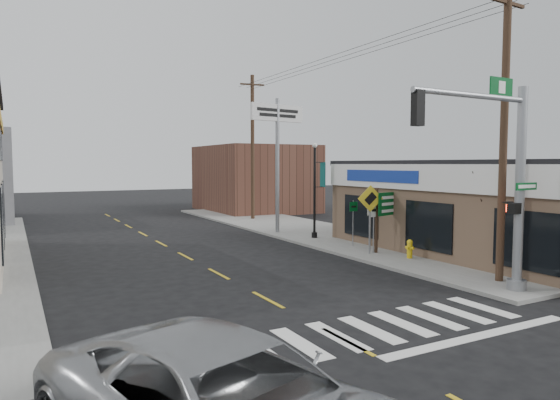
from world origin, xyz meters
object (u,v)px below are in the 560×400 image
fire_hydrant (410,248)px  bare_tree (487,180)px  lamp_post (316,183)px  utility_pole_near (504,131)px  utility_pole_far (253,146)px  traffic_signal_pole (504,167)px  guide_sign (389,210)px  dance_center_sign (277,133)px

fire_hydrant → bare_tree: bearing=-67.7°
fire_hydrant → lamp_post: bearing=92.8°
utility_pole_near → bare_tree: bearing=47.2°
bare_tree → utility_pole_far: 19.72m
lamp_post → utility_pole_near: size_ratio=0.51×
utility_pole_near → traffic_signal_pole: bearing=-145.3°
guide_sign → dance_center_sign: 8.96m
dance_center_sign → utility_pole_far: size_ratio=0.75×
guide_sign → fire_hydrant: size_ratio=3.66×
guide_sign → lamp_post: size_ratio=0.57×
guide_sign → bare_tree: 4.82m
traffic_signal_pole → guide_sign: bearing=74.5°
guide_sign → bare_tree: size_ratio=0.68×
traffic_signal_pole → lamp_post: traffic_signal_pole is taller
dance_center_sign → utility_pole_near: 14.19m
fire_hydrant → dance_center_sign: dance_center_sign is taller
traffic_signal_pole → guide_sign: (1.77, 7.21, -1.99)m
lamp_post → utility_pole_near: (0.16, -11.29, 2.10)m
dance_center_sign → utility_pole_far: (1.81, 7.15, -0.44)m
traffic_signal_pole → utility_pole_far: 22.49m
traffic_signal_pole → lamp_post: 12.43m
bare_tree → utility_pole_near: (-1.33, -1.66, 1.67)m
bare_tree → utility_pole_far: size_ratio=0.42×
guide_sign → dance_center_sign: dance_center_sign is taller
guide_sign → fire_hydrant: (-0.29, -1.68, -1.43)m
bare_tree → fire_hydrant: bearing=112.3°
bare_tree → utility_pole_far: (-0.45, 19.62, 1.88)m
guide_sign → utility_pole_near: (-0.46, -6.16, 3.16)m
fire_hydrant → dance_center_sign: size_ratio=0.10×
traffic_signal_pole → utility_pole_near: bearing=37.1°
guide_sign → lamp_post: bearing=80.6°
fire_hydrant → traffic_signal_pole: bearing=-105.0°
guide_sign → utility_pole_near: bearing=-110.5°
lamp_post → utility_pole_near: bearing=-89.5°
lamp_post → utility_pole_far: bearing=83.8°
fire_hydrant → utility_pole_near: utility_pole_near is taller
lamp_post → dance_center_sign: size_ratio=0.66×
traffic_signal_pole → utility_pole_far: bearing=82.7°
fire_hydrant → bare_tree: 4.22m
fire_hydrant → dance_center_sign: bearing=96.5°
traffic_signal_pole → bare_tree: (2.64, 2.72, -0.50)m
traffic_signal_pole → lamp_post: bearing=82.9°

